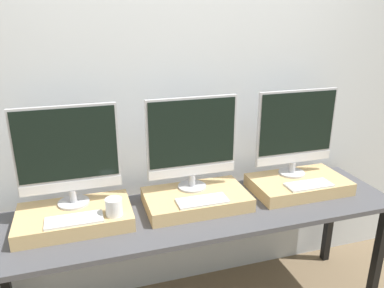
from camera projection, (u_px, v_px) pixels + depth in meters
wall_back at (181, 106)px, 2.36m from camera, size 8.00×0.04×2.60m
workbench at (199, 220)px, 2.21m from camera, size 2.40×0.62×0.76m
wooden_riser_left at (75, 217)px, 2.03m from camera, size 0.61×0.36×0.08m
monitor_left at (68, 153)px, 2.00m from camera, size 0.54×0.17×0.56m
keyboard_left at (74, 220)px, 1.92m from camera, size 0.29×0.12×0.01m
mug at (114, 207)px, 1.96m from camera, size 0.09×0.09×0.09m
wooden_riser_center at (196, 199)px, 2.23m from camera, size 0.61×0.36×0.08m
monitor_center at (192, 140)px, 2.19m from camera, size 0.54×0.17×0.56m
keyboard_center at (202, 201)px, 2.11m from camera, size 0.29×0.12×0.01m
wooden_riser_right at (298, 184)px, 2.42m from camera, size 0.61×0.36×0.08m
monitor_right at (296, 130)px, 2.39m from camera, size 0.54×0.17×0.56m
keyboard_right at (309, 185)px, 2.31m from camera, size 0.29×0.12×0.01m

